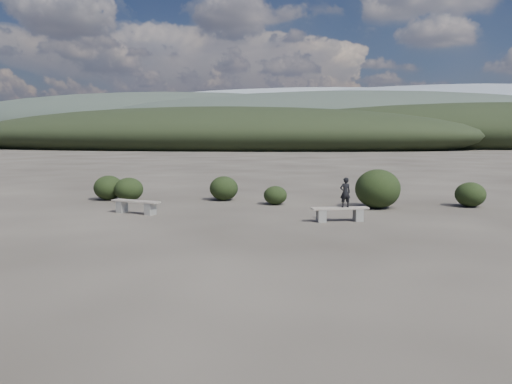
# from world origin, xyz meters

# --- Properties ---
(ground) EXTENTS (1200.00, 1200.00, 0.00)m
(ground) POSITION_xyz_m (0.00, 0.00, 0.00)
(ground) COLOR #322C27
(ground) RESTS_ON ground
(bench_left) EXTENTS (2.01, 0.95, 0.49)m
(bench_left) POSITION_xyz_m (-4.54, 5.22, 0.30)
(bench_left) COLOR gray
(bench_left) RESTS_ON ground
(bench_right) EXTENTS (1.96, 0.96, 0.48)m
(bench_right) POSITION_xyz_m (2.90, 4.82, 0.29)
(bench_right) COLOR gray
(bench_right) RESTS_ON ground
(seated_person) EXTENTS (0.43, 0.36, 1.01)m
(seated_person) POSITION_xyz_m (3.07, 4.87, 0.99)
(seated_person) COLOR black
(seated_person) RESTS_ON bench_right
(shrub_a) EXTENTS (1.26, 1.26, 1.03)m
(shrub_a) POSITION_xyz_m (-6.32, 8.59, 0.52)
(shrub_a) COLOR black
(shrub_a) RESTS_ON ground
(shrub_b) EXTENTS (1.26, 1.26, 1.08)m
(shrub_b) POSITION_xyz_m (-2.23, 9.50, 0.54)
(shrub_b) COLOR black
(shrub_b) RESTS_ON ground
(shrub_c) EXTENTS (0.98, 0.98, 0.78)m
(shrub_c) POSITION_xyz_m (0.21, 8.54, 0.39)
(shrub_c) COLOR black
(shrub_c) RESTS_ON ground
(shrub_d) EXTENTS (1.78, 1.78, 1.55)m
(shrub_d) POSITION_xyz_m (4.36, 8.21, 0.78)
(shrub_d) COLOR black
(shrub_d) RESTS_ON ground
(shrub_e) EXTENTS (1.20, 1.20, 1.00)m
(shrub_e) POSITION_xyz_m (8.09, 9.24, 0.50)
(shrub_e) COLOR black
(shrub_e) RESTS_ON ground
(shrub_f) EXTENTS (1.30, 1.30, 1.10)m
(shrub_f) POSITION_xyz_m (-7.36, 8.76, 0.55)
(shrub_f) COLOR black
(shrub_f) RESTS_ON ground
(mountain_ridges) EXTENTS (500.00, 400.00, 56.00)m
(mountain_ridges) POSITION_xyz_m (-7.48, 339.06, 10.84)
(mountain_ridges) COLOR black
(mountain_ridges) RESTS_ON ground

